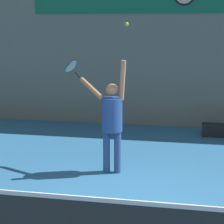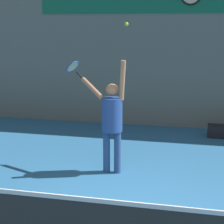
# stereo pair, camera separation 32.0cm
# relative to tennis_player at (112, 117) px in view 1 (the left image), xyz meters

# --- Properties ---
(back_wall) EXTENTS (18.00, 0.10, 5.00)m
(back_wall) POSITION_rel_tennis_player_xyz_m (0.71, 3.81, 1.44)
(back_wall) COLOR slate
(back_wall) RESTS_ON ground_plane
(tennis_player) EXTENTS (1.00, 0.65, 2.12)m
(tennis_player) POSITION_rel_tennis_player_xyz_m (0.00, 0.00, 0.00)
(tennis_player) COLOR #2D4C7F
(tennis_player) RESTS_ON ground_plane
(tennis_racket) EXTENTS (0.42, 0.37, 0.36)m
(tennis_racket) POSITION_rel_tennis_player_xyz_m (-0.90, 0.51, 0.85)
(tennis_racket) COLOR black
(tennis_ball) EXTENTS (0.07, 0.07, 0.07)m
(tennis_ball) POSITION_rel_tennis_player_xyz_m (0.28, -0.08, 1.68)
(tennis_ball) COLOR #CCDB2D
(water_bottle) EXTENTS (0.08, 0.08, 0.24)m
(water_bottle) POSITION_rel_tennis_player_xyz_m (1.86, 3.20, -0.96)
(water_bottle) COLOR silver
(water_bottle) RESTS_ON ground_plane
(equipment_bag) EXTENTS (0.71, 0.35, 0.30)m
(equipment_bag) POSITION_rel_tennis_player_xyz_m (2.11, 2.98, -0.91)
(equipment_bag) COLOR black
(equipment_bag) RESTS_ON ground_plane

